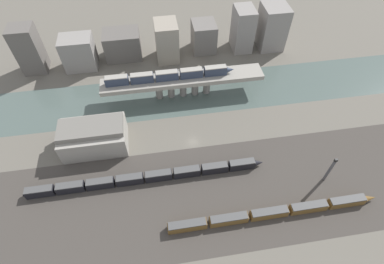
{
  "coord_description": "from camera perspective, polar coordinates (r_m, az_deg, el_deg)",
  "views": [
    {
      "loc": [
        -11.6,
        -71.91,
        94.45
      ],
      "look_at": [
        0.0,
        1.91,
        3.99
      ],
      "focal_mm": 28.0,
      "sensor_mm": 36.0,
      "label": 1
    }
  ],
  "objects": [
    {
      "name": "signal_tower",
      "position": [
        114.74,
        24.73,
        -6.6
      ],
      "size": [
        1.0,
        0.99,
        12.8
      ],
      "color": "#4C4C51",
      "rests_on": "ground"
    },
    {
      "name": "city_block_far_right",
      "position": [
        161.12,
        2.24,
        17.7
      ],
      "size": [
        11.71,
        12.78,
        14.8
      ],
      "primitive_type": "cube",
      "color": "slate",
      "rests_on": "ground"
    },
    {
      "name": "warehouse_building",
      "position": [
        120.1,
        -18.2,
        -0.78
      ],
      "size": [
        24.4,
        15.15,
        11.48
      ],
      "color": "#9E998E",
      "rests_on": "ground"
    },
    {
      "name": "city_block_tall",
      "position": [
        162.03,
        9.63,
        18.75
      ],
      "size": [
        9.41,
        12.62,
        21.99
      ],
      "primitive_type": "cube",
      "color": "gray",
      "rests_on": "ground"
    },
    {
      "name": "city_block_center",
      "position": [
        160.02,
        -13.08,
        15.91
      ],
      "size": [
        17.71,
        12.88,
        13.64
      ],
      "primitive_type": "cube",
      "color": "#605B56",
      "rests_on": "ground"
    },
    {
      "name": "river_water",
      "position": [
        137.84,
        -1.69,
        7.17
      ],
      "size": [
        320.0,
        26.94,
        0.01
      ],
      "primitive_type": "cube",
      "color": "#4C5B56",
      "rests_on": "ground"
    },
    {
      "name": "bridge",
      "position": [
        132.58,
        -1.76,
        9.64
      ],
      "size": [
        70.57,
        9.34,
        9.96
      ],
      "color": "gray",
      "rests_on": "ground"
    },
    {
      "name": "train_on_bridge",
      "position": [
        129.56,
        -4.31,
        10.74
      ],
      "size": [
        55.18,
        3.01,
        4.05
      ],
      "color": "#2D384C",
      "rests_on": "bridge"
    },
    {
      "name": "train_yard_near",
      "position": [
        105.46,
        15.33,
        -14.56
      ],
      "size": [
        71.52,
        2.87,
        3.41
      ],
      "color": "brown",
      "rests_on": "ground"
    },
    {
      "name": "city_block_low",
      "position": [
        166.86,
        15.01,
        18.79
      ],
      "size": [
        12.48,
        14.0,
        22.05
      ],
      "primitive_type": "cube",
      "color": "gray",
      "rests_on": "ground"
    },
    {
      "name": "city_block_left",
      "position": [
        158.2,
        -20.76,
        13.95
      ],
      "size": [
        14.99,
        11.43,
        16.12
      ],
      "primitive_type": "cube",
      "color": "gray",
      "rests_on": "ground"
    },
    {
      "name": "city_block_right",
      "position": [
        153.9,
        -4.83,
        16.85
      ],
      "size": [
        10.85,
        13.27,
        19.41
      ],
      "primitive_type": "cube",
      "color": "gray",
      "rests_on": "ground"
    },
    {
      "name": "railbed_yard",
      "position": [
        106.54,
        2.21,
        -12.06
      ],
      "size": [
        280.0,
        42.0,
        0.01
      ],
      "primitive_type": "cube",
      "color": "#423D38",
      "rests_on": "ground"
    },
    {
      "name": "ground_plane",
      "position": [
        119.28,
        0.14,
        -1.92
      ],
      "size": [
        400.0,
        400.0,
        0.0
      ],
      "primitive_type": "plane",
      "color": "#666056"
    },
    {
      "name": "train_yard_mid",
      "position": [
        109.17,
        -8.5,
        -8.51
      ],
      "size": [
        84.76,
        2.89,
        3.73
      ],
      "color": "black",
      "rests_on": "ground"
    },
    {
      "name": "city_block_far_left",
      "position": [
        163.54,
        -28.65,
        13.63
      ],
      "size": [
        10.79,
        10.11,
        22.92
      ],
      "primitive_type": "cube",
      "color": "#605B56",
      "rests_on": "ground"
    }
  ]
}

